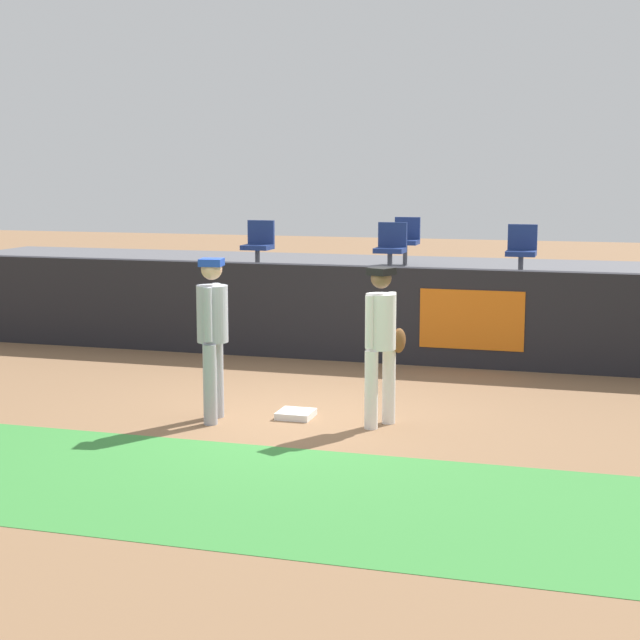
% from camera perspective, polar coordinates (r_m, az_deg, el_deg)
% --- Properties ---
extents(ground_plane, '(60.00, 60.00, 0.00)m').
position_cam_1_polar(ground_plane, '(11.40, -1.36, -5.75)').
color(ground_plane, '#846042').
extents(grass_foreground_strip, '(18.00, 2.80, 0.01)m').
position_cam_1_polar(grass_foreground_strip, '(9.08, -6.38, -9.60)').
color(grass_foreground_strip, '#388438').
rests_on(grass_foreground_strip, ground_plane).
extents(first_base, '(0.40, 0.40, 0.08)m').
position_cam_1_polar(first_base, '(11.44, -1.41, -5.49)').
color(first_base, white).
rests_on(first_base, ground_plane).
extents(player_fielder_home, '(0.50, 0.49, 1.79)m').
position_cam_1_polar(player_fielder_home, '(10.89, 3.59, -0.90)').
color(player_fielder_home, white).
rests_on(player_fielder_home, ground_plane).
extents(player_runner_visitor, '(0.41, 0.52, 1.86)m').
position_cam_1_polar(player_runner_visitor, '(11.16, -6.26, -0.44)').
color(player_runner_visitor, '#9EA3AD').
rests_on(player_runner_visitor, ground_plane).
extents(field_wall, '(18.00, 0.26, 1.43)m').
position_cam_1_polar(field_wall, '(14.63, 2.91, 0.34)').
color(field_wall, black).
rests_on(field_wall, ground_plane).
extents(bleacher_platform, '(18.00, 4.80, 1.16)m').
position_cam_1_polar(bleacher_platform, '(17.14, 4.88, 1.10)').
color(bleacher_platform, '#59595E').
rests_on(bleacher_platform, ground_plane).
extents(seat_front_right, '(0.45, 0.44, 0.84)m').
position_cam_1_polar(seat_front_right, '(15.62, 11.63, 4.10)').
color(seat_front_right, '#4C4C51').
rests_on(seat_front_right, bleacher_platform).
extents(seat_back_center, '(0.46, 0.44, 0.84)m').
position_cam_1_polar(seat_back_center, '(17.71, 5.02, 4.77)').
color(seat_back_center, '#4C4C51').
rests_on(seat_back_center, bleacher_platform).
extents(seat_front_left, '(0.46, 0.44, 0.84)m').
position_cam_1_polar(seat_front_left, '(16.56, -3.58, 4.51)').
color(seat_front_left, '#4C4C51').
rests_on(seat_front_left, bleacher_platform).
extents(seat_front_center, '(0.47, 0.44, 0.84)m').
position_cam_1_polar(seat_front_center, '(15.93, 4.14, 4.34)').
color(seat_front_center, '#4C4C51').
rests_on(seat_front_center, bleacher_platform).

